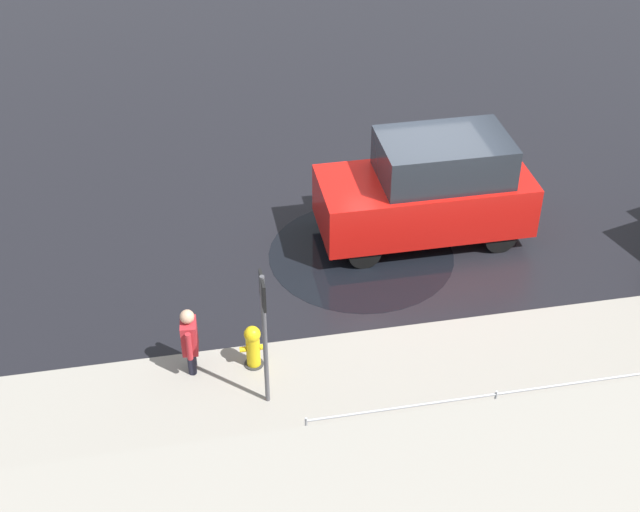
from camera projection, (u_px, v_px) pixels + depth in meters
ground_plane at (420, 233)px, 17.05m from camera, size 60.00×60.00×0.00m
kerb_strip at (495, 385)px, 13.72m from camera, size 24.00×3.20×0.04m
moving_hatchback at (429, 189)px, 16.39m from camera, size 3.90×1.70×2.06m
fire_hydrant at (253, 347)px, 13.86m from camera, size 0.42×0.31×0.80m
pedestrian at (190, 338)px, 13.61m from camera, size 0.27×0.57×1.22m
metal_railing at (583, 395)px, 12.56m from camera, size 7.99×0.04×1.05m
sign_post at (264, 322)px, 12.53m from camera, size 0.07×0.44×2.40m
puddle_patch at (361, 254)px, 16.49m from camera, size 3.43×3.43×0.01m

